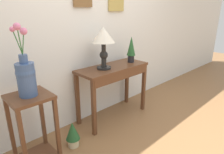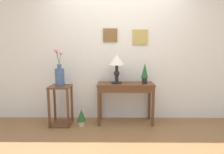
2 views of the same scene
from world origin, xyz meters
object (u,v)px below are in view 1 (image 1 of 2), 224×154
pedestal_stand_left (34,129)px  potted_plant_floor (73,133)px  console_table (114,75)px  potted_plant_on_console (131,48)px  table_lamp (104,39)px  flower_vase_tall (26,75)px

pedestal_stand_left → potted_plant_floor: (0.38, -0.08, -0.19)m
console_table → potted_plant_on_console: size_ratio=2.77×
table_lamp → pedestal_stand_left: table_lamp is taller
pedestal_stand_left → potted_plant_floor: size_ratio=2.34×
pedestal_stand_left → flower_vase_tall: bearing=-104.7°
console_table → pedestal_stand_left: (-1.17, -0.07, -0.27)m
pedestal_stand_left → potted_plant_floor: pedestal_stand_left is taller
potted_plant_on_console → pedestal_stand_left: size_ratio=0.51×
potted_plant_on_console → potted_plant_floor: size_ratio=1.19×
table_lamp → potted_plant_floor: 1.16m
console_table → potted_plant_floor: (-0.79, -0.15, -0.46)m
potted_plant_on_console → pedestal_stand_left: potted_plant_on_console is taller
console_table → flower_vase_tall: bearing=-176.3°
flower_vase_tall → table_lamp: bearing=5.5°
potted_plant_on_console → flower_vase_tall: size_ratio=0.57×
console_table → potted_plant_on_console: potted_plant_on_console is taller
console_table → pedestal_stand_left: size_ratio=1.41×
pedestal_stand_left → potted_plant_floor: bearing=-11.8°
pedestal_stand_left → flower_vase_tall: (-0.00, -0.00, 0.56)m
potted_plant_floor → flower_vase_tall: bearing=168.3°
pedestal_stand_left → potted_plant_on_console: bearing=3.0°
flower_vase_tall → potted_plant_on_console: bearing=3.0°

